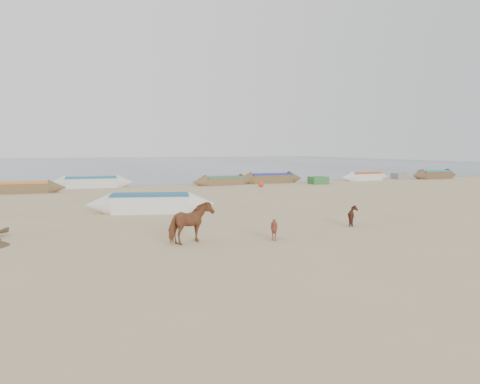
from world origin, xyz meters
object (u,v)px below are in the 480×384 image
at_px(calf_front, 274,229).
at_px(calf_right, 354,216).
at_px(near_canoe, 151,203).
at_px(cow_adult, 191,223).

relative_size(calf_front, calf_right, 1.00).
bearing_deg(near_canoe, cow_adult, -76.34).
distance_m(cow_adult, calf_right, 7.19).
xyz_separation_m(calf_front, calf_right, (4.31, 1.58, 0.00)).
bearing_deg(calf_front, cow_adult, -123.70).
relative_size(cow_adult, calf_right, 2.00).
bearing_deg(near_canoe, calf_front, -57.56).
height_order(calf_front, calf_right, calf_right).
xyz_separation_m(cow_adult, calf_front, (2.80, -0.53, -0.28)).
bearing_deg(calf_right, near_canoe, 54.68).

